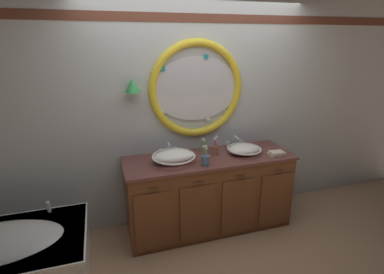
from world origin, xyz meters
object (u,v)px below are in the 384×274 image
Objects in this scene: toothbrush_holder_right at (215,149)px; sink_basin_left at (174,156)px; sink_basin_right at (244,149)px; folded_hand_towel at (277,153)px; soap_dispenser at (203,146)px; toothbrush_holder_left at (205,160)px.

sink_basin_left is at bearing -171.01° from toothbrush_holder_right.
toothbrush_holder_right is (0.50, 0.08, -0.01)m from sink_basin_left.
sink_basin_left is at bearing 180.00° from sink_basin_right.
folded_hand_towel is at bearing -7.27° from sink_basin_left.
soap_dispenser is at bearing 22.91° from sink_basin_left.
sink_basin_right is 1.75× the size of toothbrush_holder_right.
sink_basin_right reaches higher than folded_hand_towel.
toothbrush_holder_right is 0.14m from soap_dispenser.
sink_basin_left is 0.82m from sink_basin_right.
toothbrush_holder_left reaches higher than sink_basin_left.
toothbrush_holder_left is at bearing -106.31° from soap_dispenser.
sink_basin_right is at bearing -13.62° from toothbrush_holder_right.
sink_basin_right is 0.56m from toothbrush_holder_left.
sink_basin_left reaches higher than folded_hand_towel.
toothbrush_holder_left reaches higher than sink_basin_right.
toothbrush_holder_left is 1.23× the size of soap_dispenser.
toothbrush_holder_left is 0.32m from toothbrush_holder_right.
folded_hand_towel is (0.33, -0.15, -0.04)m from sink_basin_right.
soap_dispenser is (0.39, 0.16, 0.01)m from sink_basin_left.
toothbrush_holder_right reaches higher than soap_dispenser.
toothbrush_holder_left reaches higher than soap_dispenser.
toothbrush_holder_left is 0.86m from folded_hand_towel.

